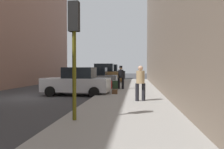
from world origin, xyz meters
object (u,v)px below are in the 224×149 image
at_px(fire_hydrant, 111,84).
at_px(pedestrian_with_fedora, 121,76).
at_px(parked_silver_sedan, 77,82).
at_px(parked_black_suv, 109,73).
at_px(parked_bronze_suv, 103,74).
at_px(pedestrian_in_tan_coat, 140,81).
at_px(duffel_bag, 115,91).
at_px(parked_gray_coupe, 94,78).
at_px(rolling_suitcase, 115,85).
at_px(traffic_light, 74,35).

distance_m(fire_hydrant, pedestrian_with_fedora, 1.02).
bearing_deg(parked_silver_sedan, parked_black_suv, 90.00).
relative_size(parked_bronze_suv, pedestrian_in_tan_coat, 2.71).
distance_m(parked_black_suv, duffel_bag, 16.92).
bearing_deg(duffel_bag, parked_bronze_suv, 102.38).
bearing_deg(parked_gray_coupe, parked_bronze_suv, 90.00).
xyz_separation_m(parked_gray_coupe, rolling_suitcase, (2.20, -3.25, -0.36)).
relative_size(parked_silver_sedan, duffel_bag, 9.69).
height_order(parked_silver_sedan, duffel_bag, parked_silver_sedan).
bearing_deg(parked_bronze_suv, fire_hydrant, -77.19).
relative_size(parked_gray_coupe, rolling_suitcase, 4.04).
distance_m(traffic_light, rolling_suitcase, 9.78).
height_order(fire_hydrant, traffic_light, traffic_light).
distance_m(parked_silver_sedan, pedestrian_with_fedora, 4.08).
bearing_deg(fire_hydrant, duffel_bag, -78.71).
xyz_separation_m(parked_bronze_suv, rolling_suitcase, (2.20, -8.54, -0.54)).
relative_size(parked_gray_coupe, duffel_bag, 9.56).
distance_m(parked_silver_sedan, pedestrian_in_tan_coat, 4.92).
xyz_separation_m(fire_hydrant, duffel_bag, (0.63, -3.16, -0.21)).
bearing_deg(parked_gray_coupe, duffel_bag, -67.24).
height_order(parked_gray_coupe, pedestrian_in_tan_coat, pedestrian_in_tan_coat).
relative_size(fire_hydrant, rolling_suitcase, 0.68).
bearing_deg(rolling_suitcase, parked_gray_coupe, 124.14).
distance_m(pedestrian_in_tan_coat, duffel_bag, 3.28).
bearing_deg(pedestrian_in_tan_coat, pedestrian_with_fedora, 102.66).
distance_m(parked_bronze_suv, fire_hydrant, 8.15).
relative_size(parked_silver_sedan, rolling_suitcase, 4.10).
xyz_separation_m(pedestrian_in_tan_coat, rolling_suitcase, (-1.75, 5.34, -0.61)).
relative_size(rolling_suitcase, duffel_bag, 2.36).
bearing_deg(traffic_light, duffel_bag, 85.22).
bearing_deg(parked_black_suv, fire_hydrant, -82.42).
relative_size(parked_gray_coupe, pedestrian_in_tan_coat, 2.46).
bearing_deg(traffic_light, parked_black_suv, 94.48).
bearing_deg(pedestrian_in_tan_coat, rolling_suitcase, 108.10).
height_order(parked_silver_sedan, traffic_light, traffic_light).
height_order(parked_silver_sedan, parked_bronze_suv, parked_bronze_suv).
relative_size(pedestrian_with_fedora, duffel_bag, 4.04).
bearing_deg(parked_bronze_suv, traffic_light, -84.13).
xyz_separation_m(parked_gray_coupe, fire_hydrant, (1.80, -2.64, -0.35)).
xyz_separation_m(parked_bronze_suv, duffel_bag, (2.43, -11.09, -0.74)).
distance_m(parked_silver_sedan, parked_black_suv, 16.58).
relative_size(traffic_light, rolling_suitcase, 3.46).
relative_size(parked_silver_sedan, traffic_light, 1.18).
xyz_separation_m(parked_gray_coupe, pedestrian_in_tan_coat, (3.95, -8.59, 0.26)).
height_order(pedestrian_with_fedora, pedestrian_in_tan_coat, pedestrian_with_fedora).
bearing_deg(duffel_bag, rolling_suitcase, 95.21).
bearing_deg(parked_black_suv, duffel_bag, -81.72).
distance_m(pedestrian_with_fedora, pedestrian_in_tan_coat, 6.23).
distance_m(rolling_suitcase, duffel_bag, 2.57).
bearing_deg(pedestrian_in_tan_coat, parked_silver_sedan, 143.41).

